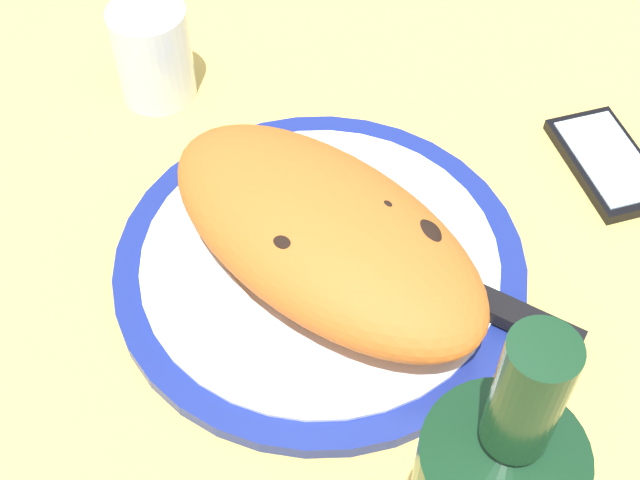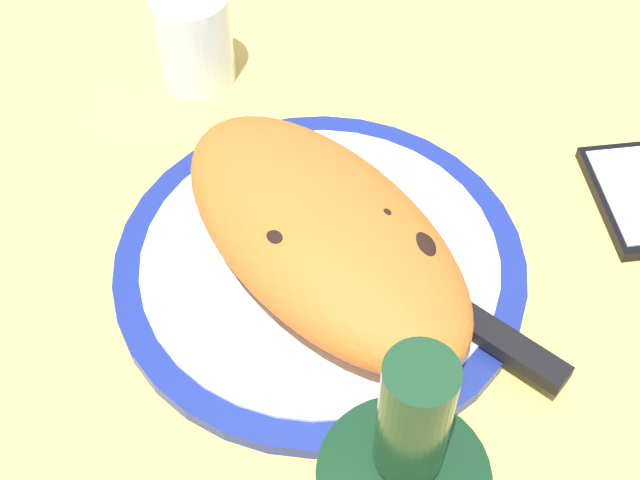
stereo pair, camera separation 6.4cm
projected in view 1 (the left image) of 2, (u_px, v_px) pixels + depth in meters
The scene contains 7 objects.
ground_plane at pixel (320, 281), 67.91cm from camera, with size 150.00×150.00×3.00cm, color #DBB756.
plate at pixel (320, 263), 66.17cm from camera, with size 30.68×30.68×1.52cm.
calzone at pixel (325, 233), 62.65cm from camera, with size 30.00×21.03×6.66cm.
fork at pixel (251, 309), 62.41cm from camera, with size 16.26×3.44×0.40cm.
knife at pixel (470, 297), 62.72cm from camera, with size 21.87×13.27×1.20cm.
smartphone at pixel (608, 162), 72.85cm from camera, with size 12.43×8.47×1.16cm.
water_glass at pixel (154, 59), 76.13cm from camera, with size 6.65×6.65×8.67cm.
Camera 1 is at (34.48, -19.97, 53.58)cm, focal length 49.72 mm.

